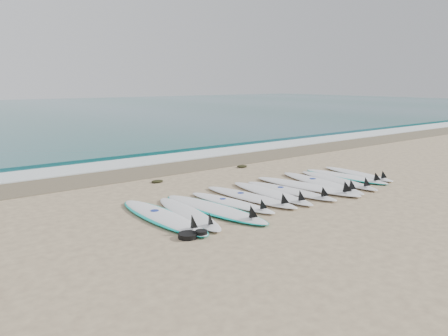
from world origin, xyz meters
TOP-DOWN VIEW (x-y plane):
  - ground at (0.00, 0.00)m, footprint 120.00×120.00m
  - wet_sand_band at (0.00, 4.10)m, footprint 120.00×1.80m
  - foam_band at (0.00, 5.50)m, footprint 120.00×1.40m
  - wave_crest at (0.00, 7.00)m, footprint 120.00×1.00m
  - surfboard_0 at (-3.04, -0.03)m, footprint 0.73×2.80m
  - surfboard_1 at (-2.56, -0.17)m, footprint 0.84×2.53m
  - surfboard_2 at (-1.99, -0.21)m, footprint 1.02×2.86m
  - surfboard_3 at (-1.42, -0.07)m, footprint 0.83×2.35m
  - surfboard_4 at (-0.84, 0.01)m, footprint 0.85×2.61m
  - surfboard_5 at (-0.26, -0.02)m, footprint 0.62×2.59m
  - surfboard_6 at (0.25, -0.13)m, footprint 0.83×2.55m
  - surfboard_7 at (0.86, -0.09)m, footprint 1.05×2.92m
  - surfboard_8 at (1.42, -0.04)m, footprint 0.93×2.85m
  - surfboard_9 at (1.97, -0.10)m, footprint 0.82×2.62m
  - surfboard_10 at (2.55, 0.11)m, footprint 0.78×2.49m
  - surfboard_11 at (3.07, 0.08)m, footprint 0.68×2.33m
  - seaweed_near at (-1.66, 2.69)m, footprint 0.31×0.24m
  - seaweed_far at (1.31, 2.91)m, footprint 0.33×0.26m
  - leash_coil at (-3.17, -1.16)m, footprint 0.46×0.36m

SIDE VIEW (x-z plane):
  - ground at x=0.00m, z-range 0.00..0.00m
  - wet_sand_band at x=0.00m, z-range 0.00..0.01m
  - foam_band at x=0.00m, z-range 0.00..0.04m
  - seaweed_near at x=-1.66m, z-range 0.00..0.06m
  - seaweed_far at x=1.31m, z-range 0.00..0.06m
  - surfboard_10 at x=2.55m, z-range -0.11..0.20m
  - leash_coil at x=-3.17m, z-range -0.01..0.10m
  - wave_crest at x=0.00m, z-range 0.00..0.10m
  - surfboard_11 at x=3.07m, z-range -0.10..0.20m
  - surfboard_3 at x=-1.42m, z-range -0.10..0.20m
  - surfboard_0 at x=-3.04m, z-range -0.12..0.23m
  - surfboard_2 at x=-1.99m, z-range -0.12..0.23m
  - surfboard_1 at x=-2.56m, z-range -0.10..0.21m
  - surfboard_6 at x=0.25m, z-range -0.10..0.22m
  - surfboard_4 at x=-0.84m, z-range -0.11..0.22m
  - surfboard_9 at x=1.97m, z-range -0.11..0.22m
  - surfboard_5 at x=-0.26m, z-range -0.11..0.22m
  - surfboard_8 at x=1.42m, z-range -0.12..0.24m
  - surfboard_7 at x=0.86m, z-range -0.12..0.25m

